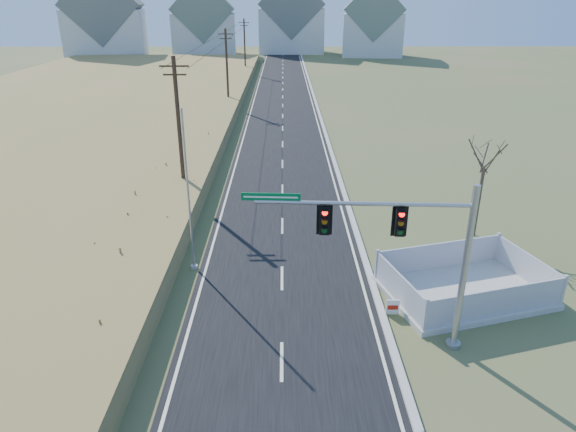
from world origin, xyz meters
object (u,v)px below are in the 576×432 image
Objects in this scene: flagpole at (190,209)px; fence_enclosure at (464,289)px; bare_tree at (486,154)px; open_sign at (393,307)px; traffic_signal_mast at (414,250)px.

fence_enclosure is at bearing -11.73° from flagpole.
bare_tree is (14.97, 3.66, 1.53)m from flagpole.
fence_enclosure is at bearing -112.80° from bare_tree.
fence_enclosure is 11.31× the size of open_sign.
flagpole reaches higher than traffic_signal_mast.
traffic_signal_mast is 10.89m from flagpole.
bare_tree is (2.62, 6.22, 4.36)m from fence_enclosure.
open_sign is at bearing -128.10° from bare_tree.
bare_tree is at bearing 13.72° from flagpole.
fence_enclosure is at bearing 24.30° from open_sign.
traffic_signal_mast is 6.17m from fence_enclosure.
bare_tree reaches higher than fence_enclosure.
flagpole reaches higher than fence_enclosure.
bare_tree is at bearing 51.39° from fence_enclosure.
traffic_signal_mast reaches higher than open_sign.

